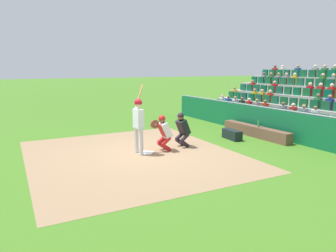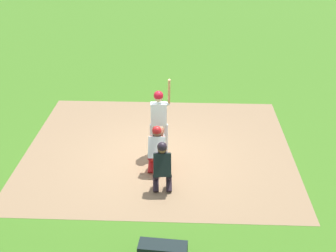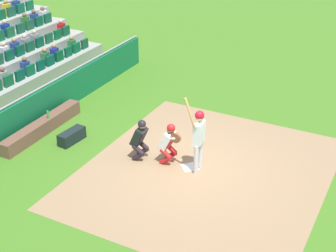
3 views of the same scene
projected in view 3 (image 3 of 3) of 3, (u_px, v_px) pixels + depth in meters
ground_plane at (190, 168)px, 14.25m from camera, size 160.00×160.00×0.00m
infield_dirt_patch at (206, 172)px, 14.06m from camera, size 7.57×6.68×0.01m
home_plate_marker at (190, 167)px, 14.25m from camera, size 0.62×0.62×0.02m
batter_at_plate at (199, 134)px, 13.59m from camera, size 0.57×0.47×2.31m
catcher_crouching at (169, 141)px, 14.17m from camera, size 0.48×0.71×1.28m
home_plate_umpire at (140, 137)px, 14.40m from camera, size 0.48×0.47×1.29m
dugout_wall at (31, 111)px, 16.22m from camera, size 13.82×0.24×1.23m
dugout_bench at (42, 127)px, 16.03m from camera, size 3.56×0.40×0.44m
water_bottle_on_bench at (48, 115)px, 16.02m from camera, size 0.07×0.07×0.26m
equipment_duffel_bag at (72, 136)px, 15.52m from camera, size 0.99×0.46×0.39m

